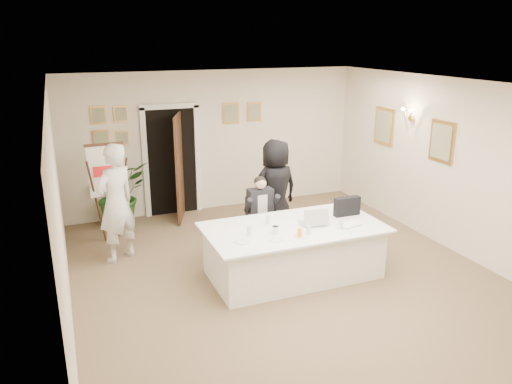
{
  "coord_description": "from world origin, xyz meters",
  "views": [
    {
      "loc": [
        -2.9,
        -6.0,
        3.42
      ],
      "look_at": [
        -0.26,
        0.6,
        1.19
      ],
      "focal_mm": 35.0,
      "sensor_mm": 36.0,
      "label": 1
    }
  ],
  "objects_px": {
    "standing_man": "(116,203)",
    "standing_woman": "(276,189)",
    "laptop": "(312,215)",
    "laptop_bag": "(347,206)",
    "conference_table": "(293,250)",
    "flip_chart": "(108,198)",
    "steel_jug": "(275,230)",
    "seated_man": "(261,214)",
    "oj_glass": "(300,233)",
    "potted_palm": "(118,195)",
    "paper_stack": "(349,225)"
  },
  "relations": [
    {
      "from": "standing_woman",
      "to": "oj_glass",
      "type": "xyz_separation_m",
      "value": [
        -0.49,
        -1.91,
        -0.04
      ]
    },
    {
      "from": "seated_man",
      "to": "flip_chart",
      "type": "bearing_deg",
      "value": 136.24
    },
    {
      "from": "laptop",
      "to": "oj_glass",
      "type": "height_order",
      "value": "laptop"
    },
    {
      "from": "conference_table",
      "to": "laptop_bag",
      "type": "xyz_separation_m",
      "value": [
        0.96,
        0.13,
        0.53
      ]
    },
    {
      "from": "conference_table",
      "to": "laptop",
      "type": "bearing_deg",
      "value": -0.42
    },
    {
      "from": "standing_man",
      "to": "potted_palm",
      "type": "bearing_deg",
      "value": -129.61
    },
    {
      "from": "conference_table",
      "to": "flip_chart",
      "type": "bearing_deg",
      "value": 135.29
    },
    {
      "from": "potted_palm",
      "to": "steel_jug",
      "type": "height_order",
      "value": "potted_palm"
    },
    {
      "from": "laptop_bag",
      "to": "flip_chart",
      "type": "bearing_deg",
      "value": 146.4
    },
    {
      "from": "flip_chart",
      "to": "potted_palm",
      "type": "relative_size",
      "value": 1.45
    },
    {
      "from": "paper_stack",
      "to": "oj_glass",
      "type": "distance_m",
      "value": 0.88
    },
    {
      "from": "seated_man",
      "to": "laptop_bag",
      "type": "distance_m",
      "value": 1.42
    },
    {
      "from": "standing_woman",
      "to": "standing_man",
      "type": "bearing_deg",
      "value": -10.65
    },
    {
      "from": "paper_stack",
      "to": "oj_glass",
      "type": "bearing_deg",
      "value": -171.15
    },
    {
      "from": "laptop",
      "to": "oj_glass",
      "type": "distance_m",
      "value": 0.58
    },
    {
      "from": "conference_table",
      "to": "paper_stack",
      "type": "xyz_separation_m",
      "value": [
        0.75,
        -0.27,
        0.4
      ]
    },
    {
      "from": "standing_man",
      "to": "potted_palm",
      "type": "xyz_separation_m",
      "value": [
        0.2,
        1.6,
        -0.36
      ]
    },
    {
      "from": "flip_chart",
      "to": "standing_man",
      "type": "distance_m",
      "value": 0.84
    },
    {
      "from": "laptop",
      "to": "conference_table",
      "type": "bearing_deg",
      "value": -170.93
    },
    {
      "from": "flip_chart",
      "to": "laptop",
      "type": "height_order",
      "value": "flip_chart"
    },
    {
      "from": "paper_stack",
      "to": "steel_jug",
      "type": "bearing_deg",
      "value": 173.9
    },
    {
      "from": "flip_chart",
      "to": "steel_jug",
      "type": "relative_size",
      "value": 15.53
    },
    {
      "from": "conference_table",
      "to": "standing_woman",
      "type": "height_order",
      "value": "standing_woman"
    },
    {
      "from": "flip_chart",
      "to": "standing_woman",
      "type": "height_order",
      "value": "standing_woman"
    },
    {
      "from": "standing_man",
      "to": "standing_woman",
      "type": "relative_size",
      "value": 1.08
    },
    {
      "from": "laptop",
      "to": "laptop_bag",
      "type": "distance_m",
      "value": 0.68
    },
    {
      "from": "standing_man",
      "to": "standing_woman",
      "type": "distance_m",
      "value": 2.7
    },
    {
      "from": "standing_man",
      "to": "oj_glass",
      "type": "bearing_deg",
      "value": 106.41
    },
    {
      "from": "steel_jug",
      "to": "potted_palm",
      "type": "bearing_deg",
      "value": 118.26
    },
    {
      "from": "laptop",
      "to": "laptop_bag",
      "type": "relative_size",
      "value": 0.92
    },
    {
      "from": "standing_man",
      "to": "laptop",
      "type": "distance_m",
      "value": 3.03
    },
    {
      "from": "flip_chart",
      "to": "oj_glass",
      "type": "bearing_deg",
      "value": -50.7
    },
    {
      "from": "laptop",
      "to": "steel_jug",
      "type": "relative_size",
      "value": 3.47
    },
    {
      "from": "potted_palm",
      "to": "standing_woman",
      "type": "bearing_deg",
      "value": -32.94
    },
    {
      "from": "conference_table",
      "to": "standing_woman",
      "type": "relative_size",
      "value": 1.49
    },
    {
      "from": "standing_woman",
      "to": "laptop",
      "type": "distance_m",
      "value": 1.51
    },
    {
      "from": "laptop_bag",
      "to": "paper_stack",
      "type": "distance_m",
      "value": 0.47
    },
    {
      "from": "potted_palm",
      "to": "steel_jug",
      "type": "bearing_deg",
      "value": -61.74
    },
    {
      "from": "laptop_bag",
      "to": "oj_glass",
      "type": "bearing_deg",
      "value": -153.51
    },
    {
      "from": "conference_table",
      "to": "flip_chart",
      "type": "relative_size",
      "value": 1.52
    },
    {
      "from": "seated_man",
      "to": "flip_chart",
      "type": "relative_size",
      "value": 0.75
    },
    {
      "from": "paper_stack",
      "to": "standing_man",
      "type": "bearing_deg",
      "value": 149.76
    },
    {
      "from": "steel_jug",
      "to": "standing_man",
      "type": "bearing_deg",
      "value": 139.48
    },
    {
      "from": "conference_table",
      "to": "standing_man",
      "type": "bearing_deg",
      "value": 146.82
    },
    {
      "from": "oj_glass",
      "to": "laptop",
      "type": "bearing_deg",
      "value": 44.88
    },
    {
      "from": "standing_woman",
      "to": "steel_jug",
      "type": "bearing_deg",
      "value": 55.73
    },
    {
      "from": "standing_woman",
      "to": "laptop_bag",
      "type": "relative_size",
      "value": 4.22
    },
    {
      "from": "laptop",
      "to": "laptop_bag",
      "type": "bearing_deg",
      "value": 20.34
    },
    {
      "from": "conference_table",
      "to": "seated_man",
      "type": "height_order",
      "value": "seated_man"
    },
    {
      "from": "oj_glass",
      "to": "flip_chart",
      "type": "bearing_deg",
      "value": 129.3
    }
  ]
}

